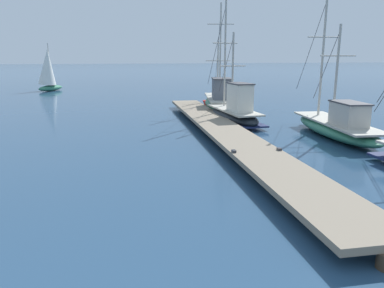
% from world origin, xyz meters
% --- Properties ---
extents(floating_dock, '(3.72, 21.84, 0.53)m').
position_xyz_m(floating_dock, '(5.46, 14.61, 0.36)').
color(floating_dock, gray).
rests_on(floating_dock, ground).
extents(fishing_boat_0, '(2.92, 8.38, 6.47)m').
position_xyz_m(fishing_boat_0, '(10.41, 13.32, 0.54)').
color(fishing_boat_0, '#337556').
rests_on(fishing_boat_0, ground).
extents(fishing_boat_1, '(3.62, 7.42, 7.00)m').
position_xyz_m(fishing_boat_1, '(8.34, 23.05, 0.66)').
color(fishing_boat_1, '#337556').
rests_on(fishing_boat_1, ground).
extents(fishing_boat_3, '(1.66, 7.32, 6.65)m').
position_xyz_m(fishing_boat_3, '(7.32, 17.92, 0.65)').
color(fishing_boat_3, black).
rests_on(fishing_boat_3, ground).
extents(distant_sailboat, '(2.96, 3.59, 4.91)m').
position_xyz_m(distant_sailboat, '(-4.22, 41.44, 2.17)').
color(distant_sailboat, '#337556').
rests_on(distant_sailboat, ground).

